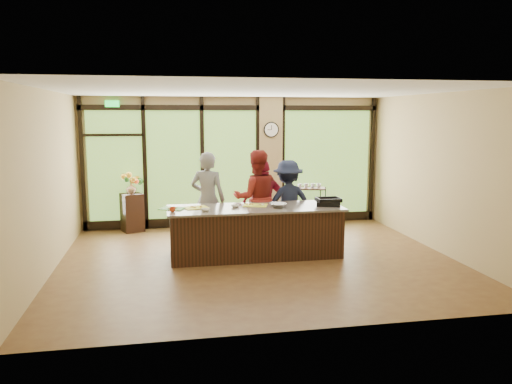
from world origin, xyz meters
name	(u,v)px	position (x,y,z in m)	size (l,w,h in m)	color
floor	(258,260)	(0.00, 0.00, 0.00)	(7.00, 7.00, 0.00)	#56351E
ceiling	(258,91)	(0.00, 0.00, 3.00)	(7.00, 7.00, 0.00)	silver
back_wall	(234,162)	(0.00, 3.00, 1.50)	(7.00, 7.00, 0.00)	tan
left_wall	(47,183)	(-3.50, 0.00, 1.50)	(6.00, 6.00, 0.00)	tan
right_wall	(441,173)	(3.50, 0.00, 1.50)	(6.00, 6.00, 0.00)	tan
window_wall	(242,166)	(0.16, 2.95, 1.39)	(6.90, 0.12, 3.00)	tan
island_base	(255,233)	(0.00, 0.30, 0.44)	(3.10, 1.00, 0.88)	black
countertop	(255,208)	(0.00, 0.30, 0.90)	(3.20, 1.10, 0.04)	#6C6459
wall_clock	(271,130)	(0.85, 2.87, 2.25)	(0.36, 0.04, 0.36)	black
cook_left	(208,199)	(-0.79, 1.15, 0.94)	(0.69, 0.45, 1.89)	slate
cook_midleft	(256,198)	(0.17, 1.08, 0.95)	(0.93, 0.72, 1.91)	maroon
cook_midright	(264,202)	(0.32, 1.10, 0.86)	(1.01, 0.42, 1.72)	#A21930
cook_right	(288,202)	(0.82, 1.09, 0.85)	(1.10, 0.63, 1.70)	#171C32
roasting_pan	(328,203)	(1.37, 0.21, 0.96)	(0.43, 0.34, 0.08)	black
mixing_bowl	(278,205)	(0.41, 0.20, 0.96)	(0.31, 0.31, 0.08)	silver
cutting_board_left	(172,209)	(-1.50, 0.38, 0.93)	(0.43, 0.32, 0.01)	#468B32
cutting_board_center	(196,208)	(-1.08, 0.41, 0.93)	(0.42, 0.32, 0.01)	yellow
cutting_board_right	(255,205)	(0.03, 0.44, 0.93)	(0.43, 0.33, 0.01)	yellow
prep_bowl_near	(206,210)	(-0.93, 0.06, 0.95)	(0.16, 0.16, 0.05)	white
prep_bowl_mid	(235,206)	(-0.37, 0.34, 0.94)	(0.15, 0.15, 0.05)	white
prep_bowl_far	(261,205)	(0.14, 0.40, 0.93)	(0.11, 0.11, 0.03)	white
red_ramekin	(172,209)	(-1.50, 0.12, 0.96)	(0.10, 0.10, 0.08)	#BD3312
flower_stand	(132,212)	(-2.36, 2.75, 0.43)	(0.43, 0.43, 0.86)	black
flower_vase	(131,188)	(-2.36, 2.75, 0.98)	(0.23, 0.23, 0.24)	#977552
bar_cart	(309,200)	(1.71, 2.58, 0.60)	(0.82, 0.60, 1.00)	black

